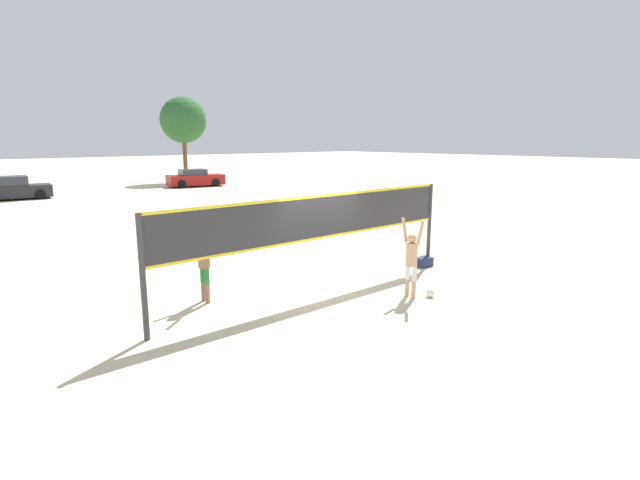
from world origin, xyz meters
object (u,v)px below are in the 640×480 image
at_px(gear_bag, 424,262).
at_px(volleyball_net, 320,224).
at_px(parked_car_near, 15,189).
at_px(volleyball, 430,293).
at_px(player_blocker, 204,258).
at_px(parked_car_mid, 195,179).
at_px(player_spiker, 411,257).
at_px(tree_left_cluster, 183,120).

bearing_deg(gear_bag, volleyball_net, 178.49).
height_order(gear_bag, parked_car_near, parked_car_near).
distance_m(volleyball_net, volleyball, 3.19).
relative_size(player_blocker, volleyball, 9.52).
bearing_deg(player_blocker, parked_car_mid, 152.52).
distance_m(player_spiker, gear_bag, 3.26).
distance_m(player_spiker, tree_left_cluster, 36.31).
bearing_deg(player_blocker, parked_car_near, 177.70).
bearing_deg(player_blocker, tree_left_cluster, 153.78).
distance_m(player_spiker, volleyball, 1.03).
bearing_deg(tree_left_cluster, volleyball, -107.79).
bearing_deg(player_blocker, player_spiker, 52.49).
xyz_separation_m(volleyball, parked_car_near, (-3.23, 29.62, 0.55)).
distance_m(volleyball_net, tree_left_cluster, 35.12).
height_order(volleyball_net, parked_car_near, volleyball_net).
height_order(player_spiker, player_blocker, player_blocker).
relative_size(player_spiker, tree_left_cluster, 0.26).
bearing_deg(gear_bag, player_blocker, 168.06).
bearing_deg(volleyball, tree_left_cluster, 72.21).
xyz_separation_m(volleyball_net, player_blocker, (-2.49, 1.29, -0.69)).
distance_m(player_spiker, parked_car_mid, 31.25).
relative_size(player_blocker, parked_car_mid, 0.44).
xyz_separation_m(player_spiker, gear_bag, (2.70, 1.61, -0.88)).
distance_m(player_spiker, parked_car_near, 29.43).
bearing_deg(volleyball_net, volleyball, -48.62).
height_order(volleyball_net, tree_left_cluster, tree_left_cluster).
height_order(parked_car_near, parked_car_mid, parked_car_near).
xyz_separation_m(volleyball_net, volleyball, (1.80, -2.04, -1.66)).
bearing_deg(player_blocker, volleyball_net, 62.58).
bearing_deg(parked_car_mid, player_blocker, -105.34).
relative_size(volleyball_net, player_blocker, 4.39).
distance_m(volleyball_net, player_blocker, 2.89).
bearing_deg(volleyball_net, gear_bag, -1.51).
height_order(volleyball_net, volleyball, volleyball_net).
xyz_separation_m(gear_bag, tree_left_cluster, (8.75, 32.58, 5.22)).
xyz_separation_m(volleyball, tree_left_cluster, (11.07, 34.52, 5.25)).
distance_m(volleyball, parked_car_near, 29.80).
distance_m(volleyball_net, parked_car_near, 27.63).
bearing_deg(volleyball_net, parked_car_near, 92.97).
height_order(volleyball, tree_left_cluster, tree_left_cluster).
xyz_separation_m(player_spiker, parked_car_mid, (9.93, 29.63, -0.38)).
xyz_separation_m(parked_car_near, tree_left_cluster, (14.30, 4.90, 4.70)).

